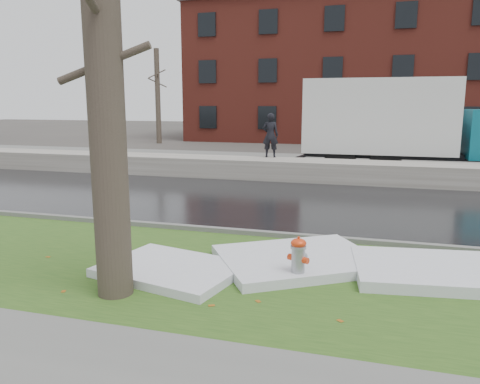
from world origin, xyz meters
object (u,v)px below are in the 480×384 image
(fire_hydrant, at_px, (298,258))
(box_truck, at_px, (409,124))
(tree, at_px, (104,69))
(worker, at_px, (270,135))

(fire_hydrant, height_order, box_truck, box_truck)
(tree, xyz_separation_m, worker, (-0.32, 11.89, -1.68))
(box_truck, height_order, worker, box_truck)
(fire_hydrant, bearing_deg, worker, 127.86)
(tree, height_order, box_truck, tree)
(worker, bearing_deg, box_truck, -162.65)
(fire_hydrant, xyz_separation_m, worker, (-2.84, 10.69, 1.16))
(worker, bearing_deg, fire_hydrant, 96.19)
(box_truck, xyz_separation_m, worker, (-5.16, -2.52, -0.40))
(box_truck, bearing_deg, fire_hydrant, -100.29)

